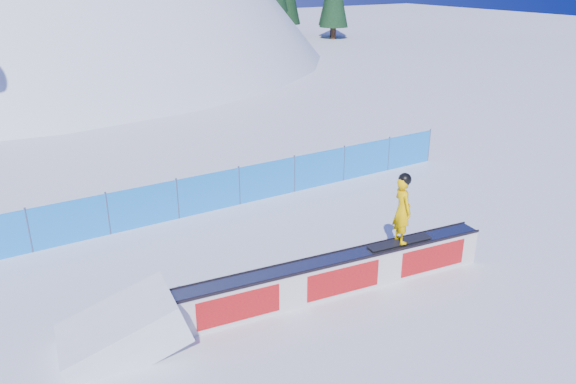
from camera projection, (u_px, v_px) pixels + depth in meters
ground at (212, 300)px, 12.40m from camera, size 160.00×160.00×0.00m
snow_hill at (33, 254)px, 52.27m from camera, size 64.00×64.00×64.00m
safety_fence at (144, 207)px, 15.73m from camera, size 22.05×0.05×1.30m
rail_box at (338, 275)px, 12.55m from camera, size 7.56×1.41×0.91m
snow_ramp at (125, 347)px, 10.86m from camera, size 2.55×1.76×1.49m
snowboarder at (402, 209)px, 12.70m from camera, size 1.66×0.65×1.71m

